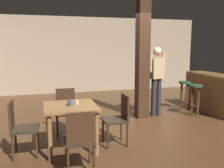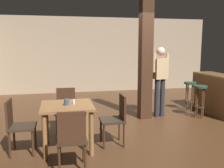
{
  "view_description": "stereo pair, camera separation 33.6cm",
  "coord_description": "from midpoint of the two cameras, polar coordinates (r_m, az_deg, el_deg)",
  "views": [
    {
      "loc": [
        -2.17,
        -4.87,
        1.77
      ],
      "look_at": [
        -0.77,
        -0.06,
        0.99
      ],
      "focal_mm": 40.0,
      "sensor_mm": 36.0,
      "label": 1
    },
    {
      "loc": [
        -1.84,
        -4.95,
        1.77
      ],
      "look_at": [
        -0.77,
        -0.06,
        0.99
      ],
      "focal_mm": 40.0,
      "sensor_mm": 36.0,
      "label": 2
    }
  ],
  "objects": [
    {
      "name": "bar_stool_mid",
      "position": [
        7.07,
        14.93,
        -1.11
      ],
      "size": [
        0.33,
        0.33,
        0.79
      ],
      "color": "#1E3828",
      "rests_on": "ground_plane"
    },
    {
      "name": "bar_counter",
      "position": [
        7.08,
        20.23,
        -1.87
      ],
      "size": [
        0.56,
        1.74,
        1.01
      ],
      "color": "brown",
      "rests_on": "ground_plane"
    },
    {
      "name": "chair_west",
      "position": [
        4.31,
        -22.48,
        -8.83
      ],
      "size": [
        0.43,
        0.43,
        0.89
      ],
      "color": "#2D2319",
      "rests_on": "ground_plane"
    },
    {
      "name": "salt_shaker",
      "position": [
        4.26,
        -10.25,
        -4.14
      ],
      "size": [
        0.03,
        0.03,
        0.08
      ],
      "primitive_type": "cylinder",
      "color": "silver",
      "rests_on": "dining_table"
    },
    {
      "name": "chair_south",
      "position": [
        3.54,
        -10.15,
        -12.13
      ],
      "size": [
        0.43,
        0.43,
        0.89
      ],
      "color": "#2D2319",
      "rests_on": "ground_plane"
    },
    {
      "name": "bar_stool_near",
      "position": [
        6.51,
        17.14,
        -2.0
      ],
      "size": [
        0.33,
        0.33,
        0.8
      ],
      "color": "#1E3828",
      "rests_on": "ground_plane"
    },
    {
      "name": "napkin_cup",
      "position": [
        4.2,
        -11.83,
        -4.23
      ],
      "size": [
        0.09,
        0.09,
        0.1
      ],
      "primitive_type": "cylinder",
      "color": "#33475B",
      "rests_on": "dining_table"
    },
    {
      "name": "standing_person",
      "position": [
        6.25,
        8.67,
        1.73
      ],
      "size": [
        0.47,
        0.26,
        1.72
      ],
      "color": "tan",
      "rests_on": "ground_plane"
    },
    {
      "name": "wall_back",
      "position": [
        9.63,
        -4.16,
        6.65
      ],
      "size": [
        8.0,
        0.1,
        2.8
      ],
      "primitive_type": "cube",
      "color": "gray",
      "rests_on": "ground_plane"
    },
    {
      "name": "ground_plane",
      "position": [
        5.59,
        5.84,
        -9.62
      ],
      "size": [
        10.8,
        10.8,
        0.0
      ],
      "primitive_type": "plane",
      "color": "#422816"
    },
    {
      "name": "chair_north",
      "position": [
        5.14,
        -12.38,
        -5.55
      ],
      "size": [
        0.45,
        0.45,
        0.89
      ],
      "color": "#2D2319",
      "rests_on": "ground_plane"
    },
    {
      "name": "chair_east",
      "position": [
        4.47,
        -0.58,
        -7.5
      ],
      "size": [
        0.43,
        0.43,
        0.89
      ],
      "color": "#2D2319",
      "rests_on": "ground_plane"
    },
    {
      "name": "dining_table",
      "position": [
        4.27,
        -11.71,
        -6.73
      ],
      "size": [
        0.86,
        0.86,
        0.78
      ],
      "color": "brown",
      "rests_on": "ground_plane"
    },
    {
      "name": "pillar",
      "position": [
        6.04,
        5.4,
        5.34
      ],
      "size": [
        0.28,
        0.28,
        2.8
      ],
      "primitive_type": "cube",
      "color": "#382114",
      "rests_on": "ground_plane"
    }
  ]
}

